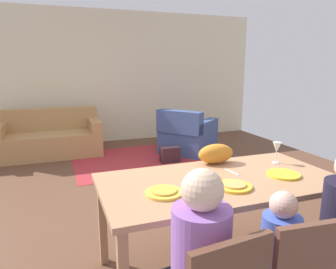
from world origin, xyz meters
TOP-DOWN VIEW (x-y plane):
  - ground_plane at (0.00, 0.40)m, footprint 6.45×6.00m
  - back_wall at (0.00, 3.45)m, footprint 6.45×0.10m
  - dining_table at (-0.03, -1.27)m, footprint 1.78×0.91m
  - plate_near_man at (-0.52, -1.39)m, footprint 0.25×0.25m
  - pizza_near_man at (-0.52, -1.39)m, footprint 0.17×0.17m
  - plate_near_child at (-0.03, -1.45)m, footprint 0.25×0.25m
  - pizza_near_child at (-0.03, -1.45)m, footprint 0.17×0.17m
  - plate_near_woman at (0.46, -1.37)m, footprint 0.25×0.25m
  - wine_glass at (0.61, -1.09)m, footprint 0.07×0.07m
  - fork at (-0.30, -1.32)m, footprint 0.06×0.15m
  - knife at (0.13, -1.17)m, footprint 0.04×0.17m
  - cat at (0.12, -0.91)m, footprint 0.32×0.16m
  - area_rug at (0.35, 1.83)m, footprint 2.60×1.80m
  - couch at (-1.29, 2.68)m, footprint 1.77×0.86m
  - armchair at (1.11, 1.99)m, footprint 1.20×1.20m
  - handbag at (0.60, 1.53)m, footprint 0.32×0.16m

SIDE VIEW (x-z plane):
  - ground_plane at x=0.00m, z-range -0.02..0.00m
  - area_rug at x=0.35m, z-range 0.00..0.01m
  - handbag at x=0.60m, z-range 0.00..0.26m
  - couch at x=-1.29m, z-range -0.11..0.71m
  - armchair at x=1.11m, z-range -0.09..0.73m
  - dining_table at x=-0.03m, z-range 0.31..1.07m
  - fork at x=-0.30m, z-range 0.76..0.77m
  - knife at x=0.13m, z-range 0.76..0.77m
  - plate_near_man at x=-0.52m, z-range 0.76..0.78m
  - plate_near_child at x=-0.03m, z-range 0.76..0.78m
  - plate_near_woman at x=0.46m, z-range 0.76..0.78m
  - pizza_near_man at x=-0.52m, z-range 0.78..0.79m
  - pizza_near_child at x=-0.03m, z-range 0.78..0.79m
  - cat at x=0.12m, z-range 0.76..0.93m
  - wine_glass at x=0.61m, z-range 0.80..0.99m
  - back_wall at x=0.00m, z-range 0.00..2.70m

